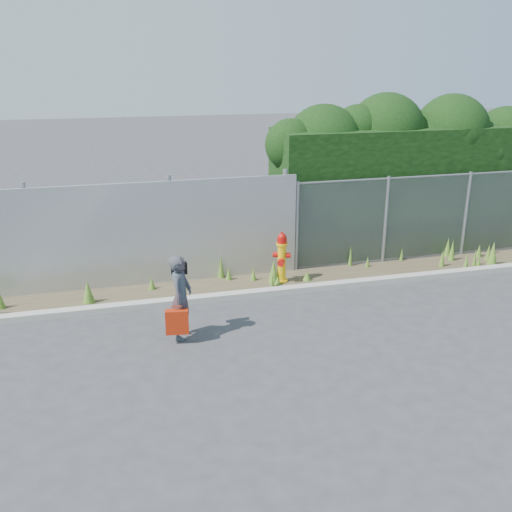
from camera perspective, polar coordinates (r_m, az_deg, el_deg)
name	(u,v)px	position (r m, az deg, el deg)	size (l,w,h in m)	color
ground	(293,334)	(10.05, 3.71, -7.81)	(80.00, 80.00, 0.00)	#39393B
curb	(265,292)	(11.58, 0.94, -3.64)	(16.00, 0.22, 0.12)	#A7A296
weed_strip	(252,278)	(12.08, -0.37, -2.23)	(16.00, 1.29, 0.53)	#493D2A
corrugated_fence	(96,238)	(12.00, -15.75, 1.74)	(8.50, 0.21, 2.30)	#A6A9AC
chainlink_fence	(426,217)	(13.96, 16.67, 3.77)	(6.50, 0.07, 2.05)	gray
hedge	(413,164)	(14.72, 15.40, 8.83)	(7.57, 1.99, 3.80)	black
fire_hydrant	(282,258)	(12.07, 2.60, -0.22)	(0.38, 0.34, 1.12)	#F0B60C
woman	(181,297)	(9.72, -7.50, -4.09)	(0.54, 0.35, 1.48)	#105E68
red_tote_bag	(177,322)	(9.64, -7.90, -6.53)	(0.38, 0.14, 0.50)	#A72509
black_shoulder_bag	(179,268)	(9.76, -7.71, -1.23)	(0.27, 0.11, 0.20)	black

